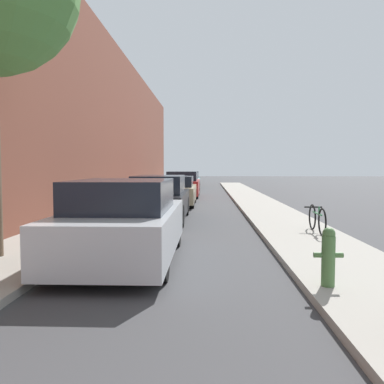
{
  "coord_description": "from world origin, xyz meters",
  "views": [
    {
      "loc": [
        0.58,
        0.69,
        1.72
      ],
      "look_at": [
        0.22,
        10.17,
        1.13
      ],
      "focal_mm": 37.6,
      "sensor_mm": 36.0,
      "label": 1
    }
  ],
  "objects_px": {
    "parked_car_silver": "(124,223)",
    "parked_car_teal": "(189,180)",
    "bicycle": "(317,219)",
    "parked_car_white": "(187,182)",
    "fire_hydrant": "(328,256)",
    "parked_car_black": "(160,199)",
    "parked_car_red": "(183,185)",
    "parked_car_champagne": "(175,191)"
  },
  "relations": [
    {
      "from": "parked_car_red",
      "to": "parked_car_black",
      "type": "bearing_deg",
      "value": -90.58
    },
    {
      "from": "parked_car_black",
      "to": "parked_car_red",
      "type": "relative_size",
      "value": 1.07
    },
    {
      "from": "parked_car_silver",
      "to": "parked_car_champagne",
      "type": "distance_m",
      "value": 10.7
    },
    {
      "from": "bicycle",
      "to": "parked_car_red",
      "type": "bearing_deg",
      "value": 108.34
    },
    {
      "from": "parked_car_silver",
      "to": "parked_car_red",
      "type": "relative_size",
      "value": 0.99
    },
    {
      "from": "parked_car_silver",
      "to": "parked_car_teal",
      "type": "height_order",
      "value": "parked_car_silver"
    },
    {
      "from": "parked_car_silver",
      "to": "parked_car_black",
      "type": "height_order",
      "value": "parked_car_silver"
    },
    {
      "from": "parked_car_champagne",
      "to": "parked_car_red",
      "type": "distance_m",
      "value": 5.0
    },
    {
      "from": "parked_car_white",
      "to": "fire_hydrant",
      "type": "height_order",
      "value": "parked_car_white"
    },
    {
      "from": "parked_car_teal",
      "to": "fire_hydrant",
      "type": "distance_m",
      "value": 27.98
    },
    {
      "from": "parked_car_teal",
      "to": "bicycle",
      "type": "height_order",
      "value": "parked_car_teal"
    },
    {
      "from": "parked_car_teal",
      "to": "fire_hydrant",
      "type": "height_order",
      "value": "parked_car_teal"
    },
    {
      "from": "parked_car_red",
      "to": "parked_car_white",
      "type": "xyz_separation_m",
      "value": [
        -0.02,
        5.07,
        -0.05
      ]
    },
    {
      "from": "fire_hydrant",
      "to": "bicycle",
      "type": "xyz_separation_m",
      "value": [
        1.05,
        4.44,
        -0.07
      ]
    },
    {
      "from": "parked_car_teal",
      "to": "fire_hydrant",
      "type": "relative_size",
      "value": 4.99
    },
    {
      "from": "parked_car_silver",
      "to": "bicycle",
      "type": "xyz_separation_m",
      "value": [
        4.18,
        2.61,
        -0.25
      ]
    },
    {
      "from": "parked_car_teal",
      "to": "fire_hydrant",
      "type": "bearing_deg",
      "value": -83.59
    },
    {
      "from": "parked_car_black",
      "to": "fire_hydrant",
      "type": "bearing_deg",
      "value": -66.98
    },
    {
      "from": "parked_car_silver",
      "to": "parked_car_teal",
      "type": "xyz_separation_m",
      "value": [
        0.0,
        25.98,
        -0.07
      ]
    },
    {
      "from": "parked_car_black",
      "to": "parked_car_champagne",
      "type": "xyz_separation_m",
      "value": [
        0.06,
        5.16,
        -0.05
      ]
    },
    {
      "from": "parked_car_champagne",
      "to": "parked_car_white",
      "type": "xyz_separation_m",
      "value": [
        0.02,
        10.06,
        0.0
      ]
    },
    {
      "from": "parked_car_teal",
      "to": "bicycle",
      "type": "relative_size",
      "value": 2.48
    },
    {
      "from": "bicycle",
      "to": "parked_car_white",
      "type": "bearing_deg",
      "value": 103.75
    },
    {
      "from": "parked_car_teal",
      "to": "parked_car_red",
      "type": "bearing_deg",
      "value": -89.45
    },
    {
      "from": "parked_car_silver",
      "to": "fire_hydrant",
      "type": "relative_size",
      "value": 5.44
    },
    {
      "from": "parked_car_champagne",
      "to": "parked_car_teal",
      "type": "relative_size",
      "value": 1.09
    },
    {
      "from": "parked_car_champagne",
      "to": "fire_hydrant",
      "type": "xyz_separation_m",
      "value": [
        3.07,
        -12.53,
        -0.11
      ]
    },
    {
      "from": "parked_car_white",
      "to": "bicycle",
      "type": "height_order",
      "value": "parked_car_white"
    },
    {
      "from": "fire_hydrant",
      "to": "parked_car_white",
      "type": "bearing_deg",
      "value": 97.68
    },
    {
      "from": "parked_car_white",
      "to": "parked_car_teal",
      "type": "bearing_deg",
      "value": 90.87
    },
    {
      "from": "parked_car_silver",
      "to": "parked_car_black",
      "type": "xyz_separation_m",
      "value": [
        0.0,
        5.53,
        -0.02
      ]
    },
    {
      "from": "parked_car_white",
      "to": "bicycle",
      "type": "relative_size",
      "value": 2.68
    },
    {
      "from": "parked_car_black",
      "to": "bicycle",
      "type": "bearing_deg",
      "value": -35.02
    },
    {
      "from": "parked_car_silver",
      "to": "parked_car_champagne",
      "type": "height_order",
      "value": "parked_car_silver"
    },
    {
      "from": "parked_car_red",
      "to": "parked_car_white",
      "type": "distance_m",
      "value": 5.07
    },
    {
      "from": "parked_car_teal",
      "to": "bicycle",
      "type": "xyz_separation_m",
      "value": [
        4.17,
        -23.37,
        -0.19
      ]
    },
    {
      "from": "parked_car_red",
      "to": "fire_hydrant",
      "type": "distance_m",
      "value": 17.78
    },
    {
      "from": "parked_car_silver",
      "to": "fire_hydrant",
      "type": "bearing_deg",
      "value": -30.3
    },
    {
      "from": "parked_car_silver",
      "to": "parked_car_teal",
      "type": "relative_size",
      "value": 1.09
    },
    {
      "from": "parked_car_silver",
      "to": "parked_car_white",
      "type": "distance_m",
      "value": 20.76
    },
    {
      "from": "fire_hydrant",
      "to": "parked_car_red",
      "type": "bearing_deg",
      "value": 99.8
    },
    {
      "from": "parked_car_champagne",
      "to": "parked_car_silver",
      "type": "bearing_deg",
      "value": -90.32
    }
  ]
}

